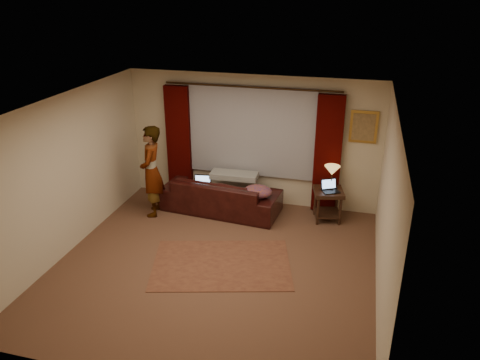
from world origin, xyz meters
name	(u,v)px	position (x,y,z in m)	size (l,w,h in m)	color
floor	(215,265)	(0.00, 0.00, -0.01)	(5.00, 5.00, 0.01)	brown
ceiling	(211,106)	(0.00, 0.00, 2.60)	(5.00, 5.00, 0.02)	silver
wall_back	(252,141)	(0.00, 2.50, 1.30)	(5.00, 0.02, 2.60)	beige
wall_front	(138,289)	(0.00, -2.50, 1.30)	(5.00, 0.02, 2.60)	beige
wall_left	(67,175)	(-2.50, 0.00, 1.30)	(0.02, 5.00, 2.60)	beige
wall_right	(387,211)	(2.50, 0.00, 1.30)	(0.02, 5.00, 2.60)	beige
sheer_curtain	(251,132)	(0.00, 2.44, 1.50)	(2.50, 0.05, 1.80)	#98979F
drape_left	(179,142)	(-1.50, 2.39, 1.18)	(0.50, 0.14, 2.30)	#330201
drape_right	(328,155)	(1.50, 2.39, 1.18)	(0.50, 0.14, 2.30)	#330201
curtain_rod	(251,87)	(0.00, 2.39, 2.38)	(0.04, 0.04, 3.40)	#301F10
picture_frame	(364,127)	(2.10, 2.47, 1.75)	(0.50, 0.04, 0.60)	#B98935
sofa	(221,189)	(-0.46, 1.88, 0.46)	(2.29, 0.99, 0.92)	black
throw_blanket	(234,163)	(-0.26, 2.11, 0.93)	(0.92, 0.37, 0.11)	gray
clothing_pile	(258,192)	(0.31, 1.70, 0.58)	(0.54, 0.42, 0.23)	brown
laptop_sofa	(202,183)	(-0.83, 1.79, 0.58)	(0.33, 0.36, 0.24)	black
area_rug	(222,264)	(0.10, 0.04, 0.01)	(2.19, 1.46, 0.01)	brown
end_table	(328,205)	(1.59, 2.03, 0.31)	(0.53, 0.53, 0.61)	black
tiffany_lamp	(332,178)	(1.62, 2.10, 0.85)	(0.29, 0.29, 0.46)	olive
laptop_table	(331,186)	(1.63, 1.96, 0.72)	(0.30, 0.33, 0.22)	black
person	(152,171)	(-1.69, 1.43, 0.89)	(0.52, 0.52, 1.77)	gray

